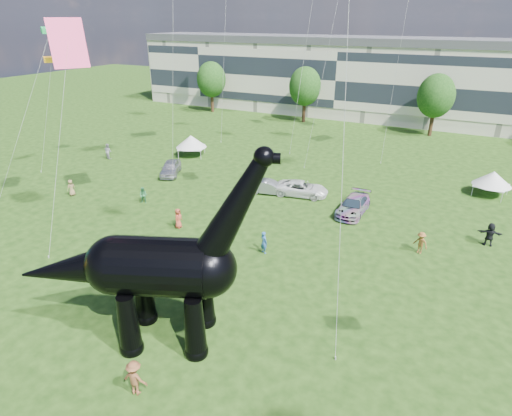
% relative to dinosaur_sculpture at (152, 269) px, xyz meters
% --- Properties ---
extents(ground, '(220.00, 220.00, 0.00)m').
position_rel_dinosaur_sculpture_xyz_m(ground, '(-0.29, -0.11, -4.29)').
color(ground, '#16330C').
rests_on(ground, ground).
extents(terrace_row, '(78.00, 11.00, 12.00)m').
position_rel_dinosaur_sculpture_xyz_m(terrace_row, '(-8.29, 61.89, 1.71)').
color(terrace_row, beige).
rests_on(terrace_row, ground).
extents(tree_far_left, '(5.20, 5.20, 9.44)m').
position_rel_dinosaur_sculpture_xyz_m(tree_far_left, '(-30.29, 52.89, 2.01)').
color(tree_far_left, '#382314').
rests_on(tree_far_left, ground).
extents(tree_mid_left, '(5.20, 5.20, 9.44)m').
position_rel_dinosaur_sculpture_xyz_m(tree_mid_left, '(-12.29, 52.89, 2.01)').
color(tree_mid_left, '#382314').
rests_on(tree_mid_left, ground).
extents(tree_mid_right, '(5.20, 5.20, 9.44)m').
position_rel_dinosaur_sculpture_xyz_m(tree_mid_right, '(7.71, 52.89, 2.01)').
color(tree_mid_right, '#382314').
rests_on(tree_mid_right, ground).
extents(dinosaur_sculpture, '(13.52, 7.26, 11.35)m').
position_rel_dinosaur_sculpture_xyz_m(dinosaur_sculpture, '(0.00, 0.00, 0.00)').
color(dinosaur_sculpture, black).
rests_on(dinosaur_sculpture, ground).
extents(car_silver, '(3.67, 4.92, 1.56)m').
position_rel_dinosaur_sculpture_xyz_m(car_silver, '(-15.79, 21.56, -3.51)').
color(car_silver, silver).
rests_on(car_silver, ground).
extents(car_grey, '(4.39, 2.37, 1.37)m').
position_rel_dinosaur_sculpture_xyz_m(car_grey, '(-3.64, 21.56, -3.60)').
color(car_grey, gray).
rests_on(car_grey, ground).
extents(car_white, '(5.51, 3.21, 1.44)m').
position_rel_dinosaur_sculpture_xyz_m(car_white, '(-0.58, 22.55, -3.56)').
color(car_white, white).
rests_on(car_white, ground).
extents(car_dark, '(2.19, 5.26, 1.52)m').
position_rel_dinosaur_sculpture_xyz_m(car_dark, '(5.10, 20.76, -3.53)').
color(car_dark, '#595960').
rests_on(car_dark, ground).
extents(gazebo_near, '(4.21, 4.21, 2.48)m').
position_rel_dinosaur_sculpture_xyz_m(gazebo_near, '(15.93, 31.12, -2.54)').
color(gazebo_near, silver).
rests_on(gazebo_near, ground).
extents(gazebo_left, '(5.01, 5.01, 2.65)m').
position_rel_dinosaur_sculpture_xyz_m(gazebo_left, '(-17.80, 28.46, -2.43)').
color(gazebo_left, silver).
rests_on(gazebo_left, ground).
extents(visitors, '(47.62, 35.14, 1.89)m').
position_rel_dinosaur_sculpture_xyz_m(visitors, '(-0.81, 13.83, -3.39)').
color(visitors, '#295698').
rests_on(visitors, ground).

